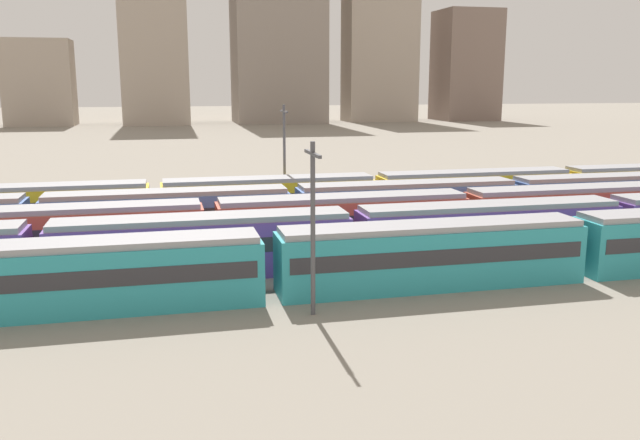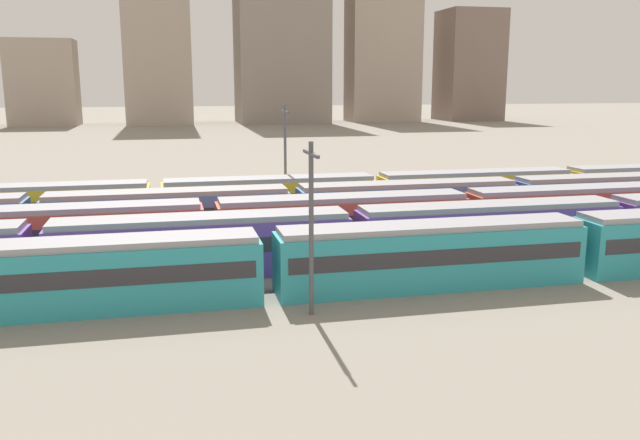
{
  "view_description": "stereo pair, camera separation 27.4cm",
  "coord_description": "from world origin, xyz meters",
  "px_view_note": "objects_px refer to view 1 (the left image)",
  "views": [
    {
      "loc": [
        6.7,
        -34.75,
        11.58
      ],
      "look_at": [
        17.27,
        10.4,
        2.04
      ],
      "focal_mm": 37.52,
      "sensor_mm": 36.0,
      "label": 1
    },
    {
      "loc": [
        6.97,
        -34.81,
        11.58
      ],
      "look_at": [
        17.27,
        10.4,
        2.04
      ],
      "focal_mm": 37.52,
      "sensor_mm": 36.0,
      "label": 2
    }
  ],
  "objects_px": {
    "catenary_pole_1": "(284,154)",
    "train_track_4": "(375,195)",
    "train_track_1": "(353,237)",
    "train_track_3": "(293,209)",
    "train_track_0": "(578,245)",
    "catenary_pole_0": "(313,220)"
  },
  "relations": [
    {
      "from": "train_track_4",
      "to": "catenary_pole_1",
      "type": "distance_m",
      "value": 8.82
    },
    {
      "from": "catenary_pole_1",
      "to": "train_track_4",
      "type": "bearing_deg",
      "value": -19.52
    },
    {
      "from": "train_track_3",
      "to": "catenary_pole_1",
      "type": "relative_size",
      "value": 7.69
    },
    {
      "from": "train_track_1",
      "to": "catenary_pole_0",
      "type": "bearing_deg",
      "value": -118.39
    },
    {
      "from": "train_track_4",
      "to": "train_track_0",
      "type": "bearing_deg",
      "value": -73.47
    },
    {
      "from": "catenary_pole_0",
      "to": "train_track_1",
      "type": "bearing_deg",
      "value": 61.61
    },
    {
      "from": "train_track_1",
      "to": "catenary_pole_0",
      "type": "xyz_separation_m",
      "value": [
        -4.5,
        -8.33,
        3.03
      ]
    },
    {
      "from": "train_track_0",
      "to": "train_track_1",
      "type": "bearing_deg",
      "value": 157.67
    },
    {
      "from": "train_track_0",
      "to": "catenary_pole_0",
      "type": "distance_m",
      "value": 17.7
    },
    {
      "from": "train_track_1",
      "to": "train_track_4",
      "type": "relative_size",
      "value": 1.0
    },
    {
      "from": "train_track_0",
      "to": "catenary_pole_1",
      "type": "distance_m",
      "value": 27.49
    },
    {
      "from": "train_track_3",
      "to": "catenary_pole_1",
      "type": "xyz_separation_m",
      "value": [
        0.79,
        7.91,
        3.5
      ]
    },
    {
      "from": "train_track_0",
      "to": "train_track_1",
      "type": "distance_m",
      "value": 13.69
    },
    {
      "from": "train_track_3",
      "to": "catenary_pole_1",
      "type": "distance_m",
      "value": 8.68
    },
    {
      "from": "train_track_3",
      "to": "catenary_pole_1",
      "type": "bearing_deg",
      "value": 84.32
    },
    {
      "from": "train_track_4",
      "to": "catenary_pole_0",
      "type": "relative_size",
      "value": 8.49
    },
    {
      "from": "train_track_0",
      "to": "train_track_4",
      "type": "bearing_deg",
      "value": 106.53
    },
    {
      "from": "catenary_pole_1",
      "to": "train_track_3",
      "type": "bearing_deg",
      "value": -95.68
    },
    {
      "from": "train_track_1",
      "to": "catenary_pole_0",
      "type": "relative_size",
      "value": 8.49
    },
    {
      "from": "train_track_1",
      "to": "train_track_0",
      "type": "bearing_deg",
      "value": -22.33
    },
    {
      "from": "catenary_pole_1",
      "to": "catenary_pole_0",
      "type": "bearing_deg",
      "value": -97.18
    },
    {
      "from": "train_track_3",
      "to": "catenary_pole_0",
      "type": "relative_size",
      "value": 8.49
    }
  ]
}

